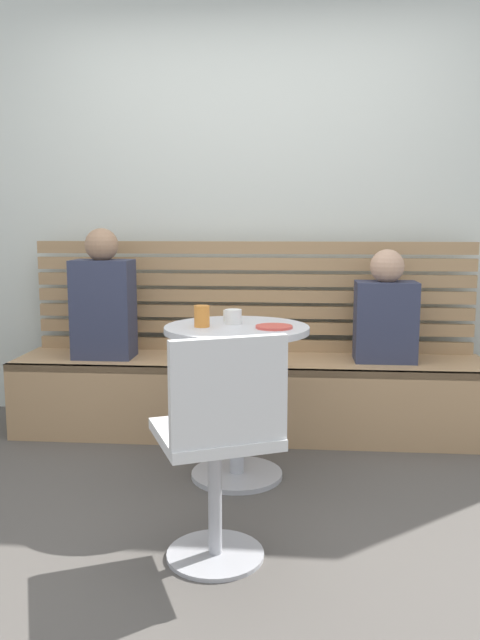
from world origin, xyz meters
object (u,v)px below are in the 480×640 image
(booth_bench, at_px, (249,396))
(white_chair, at_px, (220,441))
(person_adult, at_px, (103,300))
(person_child_left, at_px, (386,312))
(cafe_table, at_px, (237,372))
(cup_ceramic_white, at_px, (233,317))
(plate_small, at_px, (274,327))
(cup_tumbler_orange, at_px, (202,316))
(cup_espresso_small, at_px, (229,316))

(booth_bench, xyz_separation_m, white_chair, (0.00, -1.47, 0.24))
(white_chair, distance_m, person_adult, 1.71)
(white_chair, distance_m, person_child_left, 1.70)
(cafe_table, xyz_separation_m, person_adult, (-0.83, 0.64, 0.26))
(cup_ceramic_white, bearing_deg, plate_small, -28.39)
(person_child_left, bearing_deg, cup_tumbler_orange, -142.55)
(person_child_left, bearing_deg, cup_espresso_small, -147.24)
(plate_small, bearing_deg, person_adult, 145.70)
(person_child_left, height_order, cup_tumbler_orange, person_child_left)
(person_child_left, bearing_deg, white_chair, -117.23)
(person_adult, bearing_deg, cup_espresso_small, -32.43)
(cup_tumbler_orange, bearing_deg, cup_ceramic_white, 36.09)
(person_child_left, height_order, cup_ceramic_white, person_child_left)
(booth_bench, distance_m, cup_espresso_small, 0.75)
(white_chair, bearing_deg, person_adult, 120.24)
(person_adult, bearing_deg, cup_tumbler_orange, -45.27)
(person_adult, height_order, cup_tumbler_orange, person_adult)
(booth_bench, bearing_deg, cup_ceramic_white, -93.03)
(cup_espresso_small, bearing_deg, booth_bench, 83.23)
(cup_ceramic_white, height_order, plate_small, cup_ceramic_white)
(cup_ceramic_white, bearing_deg, cafe_table, -70.50)
(booth_bench, distance_m, person_child_left, 0.92)
(booth_bench, height_order, cup_ceramic_white, cup_ceramic_white)
(cup_tumbler_orange, bearing_deg, booth_bench, 76.47)
(white_chair, height_order, plate_small, white_chair)
(white_chair, bearing_deg, cup_ceramic_white, 92.37)
(booth_bench, bearing_deg, person_adult, -178.69)
(person_adult, relative_size, plate_small, 4.41)
(booth_bench, bearing_deg, white_chair, -89.83)
(cup_espresso_small, bearing_deg, cup_ceramic_white, -70.81)
(cup_espresso_small, bearing_deg, cup_tumbler_orange, -120.17)
(person_child_left, xyz_separation_m, cup_ceramic_white, (-0.80, -0.62, 0.06))
(cup_ceramic_white, distance_m, cup_tumbler_orange, 0.17)
(white_chair, bearing_deg, booth_bench, 90.17)
(booth_bench, height_order, cafe_table, cafe_table)
(cafe_table, bearing_deg, person_adult, 142.30)
(white_chair, bearing_deg, cup_espresso_small, 93.92)
(booth_bench, bearing_deg, cafe_table, -90.82)
(person_adult, xyz_separation_m, plate_small, (1.01, -0.69, -0.03))
(person_child_left, height_order, cup_espresso_small, person_child_left)
(white_chair, xyz_separation_m, person_adult, (-0.85, 1.45, 0.31))
(booth_bench, distance_m, cup_ceramic_white, 0.82)
(person_adult, bearing_deg, cup_ceramic_white, -35.63)
(person_adult, xyz_separation_m, cup_tumbler_orange, (0.67, -0.68, 0.01))
(booth_bench, height_order, person_child_left, person_child_left)
(cafe_table, relative_size, person_adult, 0.99)
(booth_bench, relative_size, white_chair, 3.18)
(person_child_left, relative_size, cup_espresso_small, 11.32)
(plate_small, bearing_deg, cup_espresso_small, 139.88)
(white_chair, relative_size, cup_ceramic_white, 10.63)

